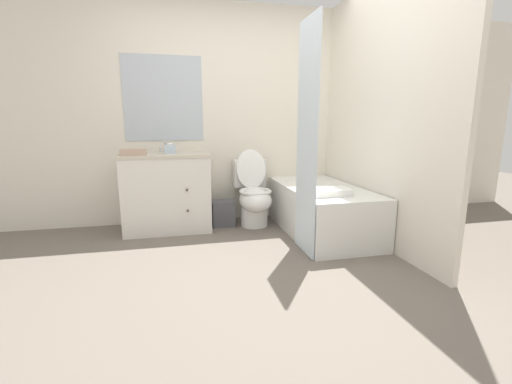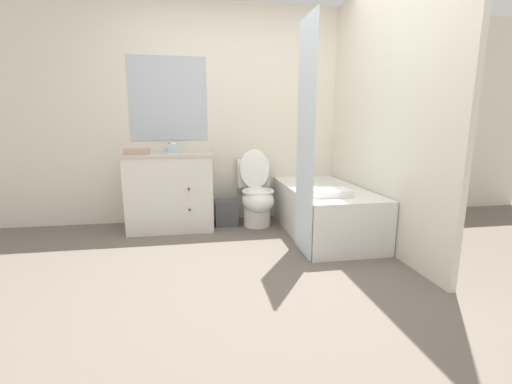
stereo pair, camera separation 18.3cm
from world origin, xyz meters
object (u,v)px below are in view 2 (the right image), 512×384
(sink_faucet, at_px, (170,148))
(bathtub, at_px, (324,210))
(vanity_cabinet, at_px, (171,190))
(toilet, at_px, (256,196))
(hand_towel_folded, at_px, (137,151))
(wastebasket, at_px, (226,212))
(bath_towel_folded, at_px, (331,193))
(tissue_box, at_px, (174,149))

(sink_faucet, xyz_separation_m, bathtub, (1.61, -0.67, -0.63))
(vanity_cabinet, xyz_separation_m, toilet, (0.96, -0.06, -0.09))
(sink_faucet, bearing_deg, bathtub, -22.55)
(toilet, distance_m, hand_towel_folded, 1.37)
(wastebasket, relative_size, bath_towel_folded, 0.83)
(bathtub, distance_m, hand_towel_folded, 2.03)
(vanity_cabinet, xyz_separation_m, hand_towel_folded, (-0.30, -0.19, 0.45))
(hand_towel_folded, height_order, bath_towel_folded, hand_towel_folded)
(sink_faucet, bearing_deg, bath_towel_folded, -36.29)
(hand_towel_folded, bearing_deg, vanity_cabinet, 32.75)
(toilet, bearing_deg, bathtub, -32.39)
(bathtub, height_order, hand_towel_folded, hand_towel_folded)
(toilet, bearing_deg, bath_towel_folded, -57.23)
(bathtub, bearing_deg, hand_towel_folded, 171.57)
(sink_faucet, xyz_separation_m, wastebasket, (0.61, -0.19, -0.74))
(bath_towel_folded, bearing_deg, hand_towel_folded, 158.29)
(tissue_box, relative_size, hand_towel_folded, 0.59)
(vanity_cabinet, xyz_separation_m, tissue_box, (0.05, -0.01, 0.46))
(vanity_cabinet, distance_m, hand_towel_folded, 0.57)
(sink_faucet, bearing_deg, hand_towel_folded, -128.11)
(wastebasket, bearing_deg, hand_towel_folded, -167.93)
(hand_towel_folded, xyz_separation_m, bath_towel_folded, (1.81, -0.72, -0.35))
(toilet, bearing_deg, sink_faucet, 165.15)
(vanity_cabinet, bearing_deg, bath_towel_folded, -31.27)
(tissue_box, bearing_deg, hand_towel_folded, -152.95)
(wastebasket, relative_size, hand_towel_folded, 1.20)
(toilet, distance_m, tissue_box, 1.06)
(hand_towel_folded, bearing_deg, bathtub, -8.43)
(vanity_cabinet, xyz_separation_m, bath_towel_folded, (1.50, -0.91, 0.10))
(wastebasket, height_order, hand_towel_folded, hand_towel_folded)
(toilet, distance_m, wastebasket, 0.40)
(tissue_box, xyz_separation_m, bath_towel_folded, (1.45, -0.90, -0.36))
(sink_faucet, xyz_separation_m, bath_towel_folded, (1.50, -1.10, -0.35))
(vanity_cabinet, height_order, toilet, toilet)
(vanity_cabinet, bearing_deg, toilet, -3.76)
(bath_towel_folded, bearing_deg, wastebasket, 134.31)
(toilet, bearing_deg, tissue_box, 176.88)
(vanity_cabinet, relative_size, sink_faucet, 6.54)
(vanity_cabinet, bearing_deg, tissue_box, -14.60)
(vanity_cabinet, xyz_separation_m, wastebasket, (0.61, 0.00, -0.29))
(sink_faucet, height_order, bath_towel_folded, sink_faucet)
(vanity_cabinet, xyz_separation_m, bathtub, (1.61, -0.48, -0.18))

